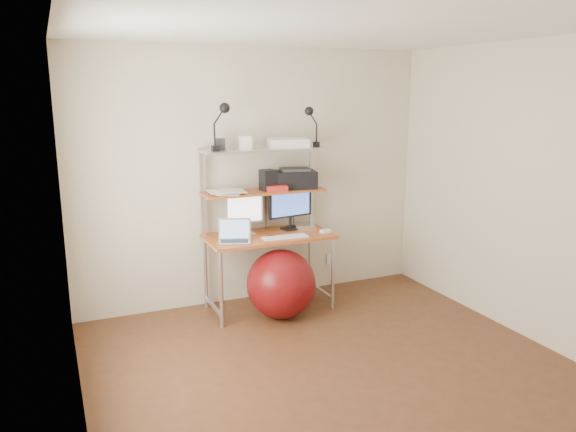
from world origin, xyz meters
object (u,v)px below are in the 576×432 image
at_px(monitor_black, 290,205).
at_px(laptop, 235,237).
at_px(monitor_silver, 244,211).
at_px(exercise_ball, 281,284).
at_px(printer, 295,179).

relative_size(monitor_black, laptop, 1.35).
distance_m(monitor_silver, laptop, 0.34).
distance_m(monitor_silver, exercise_ball, 0.77).
xyz_separation_m(monitor_silver, exercise_ball, (0.22, -0.38, -0.64)).
relative_size(laptop, exercise_ball, 0.55).
distance_m(laptop, printer, 0.87).
bearing_deg(exercise_ball, printer, 51.22).
distance_m(monitor_black, laptop, 0.73).
xyz_separation_m(monitor_silver, printer, (0.53, 0.00, 0.28)).
relative_size(monitor_silver, monitor_black, 0.86).
relative_size(monitor_black, printer, 1.04).
height_order(monitor_black, printer, printer).
height_order(laptop, exercise_ball, laptop).
bearing_deg(monitor_black, monitor_silver, 172.20).
relative_size(monitor_silver, printer, 0.90).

